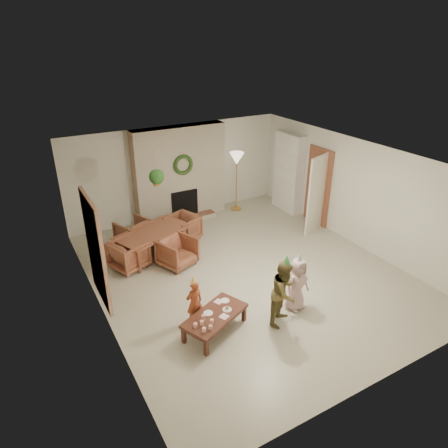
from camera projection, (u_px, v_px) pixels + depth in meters
floor at (245, 272)px, 8.67m from camera, size 7.00×7.00×0.00m
ceiling at (248, 159)px, 7.58m from camera, size 7.00×7.00×0.00m
wall_back at (177, 171)px, 10.87m from camera, size 7.00×0.00×7.00m
wall_front at (387, 316)px, 5.38m from camera, size 7.00×0.00×7.00m
wall_left at (96, 257)px, 6.79m from camera, size 0.00×7.00×7.00m
wall_right at (355, 193)px, 9.45m from camera, size 0.00×7.00×7.00m
fireplace_mass at (180, 173)px, 10.71m from camera, size 2.50×0.40×2.50m
fireplace_hearth at (187, 219)px, 10.95m from camera, size 1.60×0.30×0.12m
fireplace_firebox at (184, 204)px, 10.92m from camera, size 0.75×0.12×0.75m
fireplace_wreath at (183, 165)px, 10.40m from camera, size 0.54×0.10×0.54m
floor_lamp_base at (236, 208)px, 11.71m from camera, size 0.31×0.31×0.03m
floor_lamp_post at (236, 183)px, 11.37m from camera, size 0.03×0.03×1.51m
floor_lamp_shade at (237, 158)px, 11.06m from camera, size 0.40×0.40×0.34m
bookshelf_carcass at (288, 173)px, 11.25m from camera, size 0.30×1.00×2.20m
bookshelf_shelf_a at (286, 194)px, 11.52m from camera, size 0.30×0.92×0.03m
bookshelf_shelf_b at (287, 181)px, 11.35m from camera, size 0.30×0.92×0.03m
bookshelf_shelf_c at (288, 167)px, 11.17m from camera, size 0.30×0.92×0.03m
bookshelf_shelf_d at (289, 153)px, 11.00m from camera, size 0.30×0.92×0.03m
books_row_lower at (289, 192)px, 11.34m from camera, size 0.20×0.40×0.24m
books_row_mid at (286, 176)px, 11.32m from camera, size 0.20×0.44×0.24m
books_row_upper at (290, 164)px, 11.03m from camera, size 0.20×0.36×0.22m
door_frame at (318, 187)px, 10.47m from camera, size 0.05×0.86×2.04m
door_leaf at (317, 195)px, 10.02m from camera, size 0.77×0.32×2.00m
curtain_panel at (96, 251)px, 6.97m from camera, size 0.06×1.20×2.00m
dining_table at (155, 243)px, 9.22m from camera, size 1.90×1.48×0.59m
dining_chair_near at (177, 252)px, 8.79m from camera, size 0.91×0.92×0.65m
dining_chair_far at (134, 233)px, 9.63m from camera, size 0.91×0.92×0.65m
dining_chair_left at (129, 254)px, 8.70m from camera, size 0.92×0.91×0.65m
dining_chair_right at (183, 228)px, 9.85m from camera, size 0.92×0.91×0.65m
hanging_plant_cord at (156, 166)px, 8.33m from camera, size 0.01×0.01×0.70m
hanging_plant_pot at (157, 182)px, 8.48m from camera, size 0.16×0.16×0.12m
hanging_plant_foliage at (157, 177)px, 8.43m from camera, size 0.32×0.32×0.32m
coffee_table_top at (215, 316)px, 6.83m from camera, size 1.31×1.01×0.05m
coffee_table_apron at (215, 318)px, 6.86m from camera, size 1.19×0.89×0.07m
coffee_leg_fl at (206, 348)px, 6.40m from camera, size 0.08×0.08×0.31m
coffee_leg_fr at (244, 314)px, 7.16m from camera, size 0.08×0.08×0.31m
coffee_leg_bl at (184, 335)px, 6.65m from camera, size 0.08×0.08×0.31m
coffee_leg_br at (223, 304)px, 7.42m from camera, size 0.08×0.08×0.31m
cup_a at (204, 330)px, 6.40m from camera, size 0.08×0.08×0.08m
cup_b at (195, 325)px, 6.50m from camera, size 0.08×0.08×0.08m
cup_c at (211, 327)px, 6.46m from camera, size 0.08×0.08×0.08m
cup_d at (202, 323)px, 6.55m from camera, size 0.08×0.08×0.08m
cup_e at (212, 322)px, 6.59m from camera, size 0.08×0.08×0.08m
cup_f at (203, 317)px, 6.68m from camera, size 0.08×0.08×0.08m
plate_a at (208, 313)px, 6.84m from camera, size 0.21×0.21×0.01m
plate_b at (227, 309)px, 6.93m from camera, size 0.21×0.21×0.01m
plate_c at (225, 301)px, 7.16m from camera, size 0.21×0.21×0.01m
food_scoop at (227, 308)px, 6.91m from camera, size 0.08×0.08×0.06m
napkin_left at (224, 316)px, 6.76m from camera, size 0.18×0.18×0.01m
napkin_right at (219, 302)px, 7.13m from camera, size 0.18×0.18×0.01m
child_red at (194, 303)px, 6.98m from camera, size 0.33×0.22×0.87m
party_hat_red at (194, 280)px, 6.78m from camera, size 0.15×0.15×0.16m
child_plaid at (284, 292)px, 6.96m from camera, size 0.74×0.69×1.21m
party_hat_plaid at (287, 260)px, 6.68m from camera, size 0.17×0.17×0.20m
child_pink at (297, 284)px, 7.34m from camera, size 0.55×0.39×1.04m
party_hat_pink at (300, 257)px, 7.10m from camera, size 0.14×0.14×0.19m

